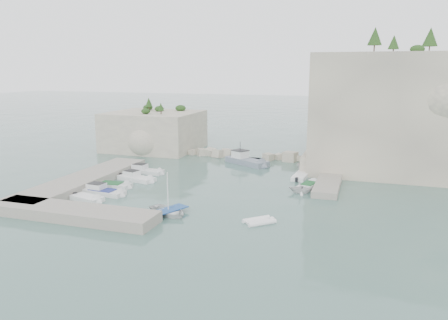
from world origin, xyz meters
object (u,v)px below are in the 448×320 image
(motorboat_e, at_px, (87,201))
(tender_east_d, at_px, (313,174))
(rowboat, at_px, (168,214))
(tender_east_c, at_px, (301,178))
(motorboat_a, at_px, (145,173))
(tender_east_b, at_px, (309,188))
(motorboat_b, at_px, (136,180))
(motorboat_c, at_px, (111,187))
(inflatable_dinghy, at_px, (259,223))
(work_boat, at_px, (247,164))
(tender_east_a, at_px, (301,193))
(motorboat_d, at_px, (103,194))

(motorboat_e, distance_m, tender_east_d, 31.38)
(rowboat, relative_size, tender_east_c, 0.93)
(motorboat_a, relative_size, tender_east_b, 1.31)
(motorboat_b, bearing_deg, motorboat_c, -94.35)
(inflatable_dinghy, bearing_deg, motorboat_a, 100.70)
(inflatable_dinghy, bearing_deg, rowboat, 139.74)
(inflatable_dinghy, distance_m, work_boat, 26.99)
(rowboat, relative_size, tender_east_d, 1.04)
(work_boat, bearing_deg, inflatable_dinghy, -42.11)
(tender_east_c, distance_m, tender_east_d, 3.22)
(tender_east_a, xyz_separation_m, tender_east_b, (0.64, 2.80, 0.00))
(motorboat_a, relative_size, motorboat_b, 1.04)
(motorboat_c, distance_m, motorboat_e, 5.89)
(motorboat_b, xyz_separation_m, motorboat_d, (-0.56, -7.17, 0.00))
(tender_east_c, bearing_deg, rowboat, 155.62)
(motorboat_a, bearing_deg, motorboat_d, -84.05)
(tender_east_a, bearing_deg, tender_east_d, -7.83)
(motorboat_a, height_order, tender_east_a, tender_east_a)
(motorboat_c, relative_size, inflatable_dinghy, 1.73)
(tender_east_a, distance_m, tender_east_d, 10.48)
(motorboat_c, xyz_separation_m, tender_east_a, (23.40, 4.95, 0.00))
(motorboat_d, bearing_deg, motorboat_c, 108.82)
(motorboat_d, xyz_separation_m, inflatable_dinghy, (20.36, -3.85, 0.00))
(motorboat_d, relative_size, tender_east_d, 1.36)
(inflatable_dinghy, height_order, tender_east_d, tender_east_d)
(motorboat_a, height_order, inflatable_dinghy, motorboat_a)
(motorboat_b, xyz_separation_m, inflatable_dinghy, (19.80, -11.01, 0.00))
(tender_east_b, xyz_separation_m, work_boat, (-11.24, 11.02, 0.00))
(motorboat_b, distance_m, motorboat_e, 9.99)
(tender_east_c, bearing_deg, work_boat, 60.56)
(motorboat_b, bearing_deg, tender_east_a, 15.36)
(motorboat_c, distance_m, motorboat_d, 3.15)
(rowboat, relative_size, tender_east_b, 1.02)
(inflatable_dinghy, bearing_deg, tender_east_a, 35.95)
(motorboat_c, height_order, tender_east_b, same)
(tender_east_d, bearing_deg, tender_east_b, -177.21)
(tender_east_a, bearing_deg, inflatable_dinghy, 162.25)
(motorboat_b, height_order, rowboat, motorboat_b)
(motorboat_a, bearing_deg, tender_east_c, 14.69)
(motorboat_a, bearing_deg, tender_east_a, -4.36)
(motorboat_e, xyz_separation_m, inflatable_dinghy, (20.56, -1.05, 0.00))
(motorboat_b, xyz_separation_m, tender_east_a, (22.10, 0.85, 0.00))
(motorboat_e, bearing_deg, work_boat, 77.60)
(motorboat_e, relative_size, tender_east_c, 0.84)
(motorboat_e, distance_m, rowboat, 11.07)
(motorboat_a, distance_m, motorboat_b, 4.31)
(motorboat_c, height_order, work_boat, work_boat)
(rowboat, distance_m, inflatable_dinghy, 9.61)
(motorboat_d, height_order, inflatable_dinghy, motorboat_d)
(tender_east_b, xyz_separation_m, tender_east_d, (-0.44, 7.68, 0.00))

